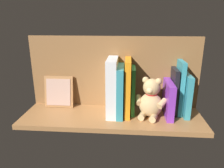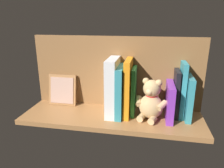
% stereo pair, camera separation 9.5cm
% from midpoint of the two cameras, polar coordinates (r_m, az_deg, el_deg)
% --- Properties ---
extents(ground_plane, '(0.84, 0.27, 0.02)m').
position_cam_midpoint_polar(ground_plane, '(1.01, -2.72, -8.97)').
color(ground_plane, '#9E6B3D').
extents(shelf_back_panel, '(0.84, 0.02, 0.36)m').
position_cam_midpoint_polar(shelf_back_panel, '(1.05, -2.09, 3.18)').
color(shelf_back_panel, brown).
rests_on(shelf_back_panel, ground_plane).
extents(book_0, '(0.03, 0.14, 0.20)m').
position_cam_midpoint_polar(book_0, '(1.01, 17.00, -2.87)').
color(book_0, teal).
rests_on(book_0, ground_plane).
extents(book_1, '(0.02, 0.11, 0.25)m').
position_cam_midpoint_polar(book_1, '(1.01, 15.49, -1.04)').
color(book_1, teal).
rests_on(book_1, ground_plane).
extents(book_2, '(0.02, 0.11, 0.22)m').
position_cam_midpoint_polar(book_2, '(1.01, 14.06, -2.00)').
color(book_2, black).
rests_on(book_2, ground_plane).
extents(book_3, '(0.03, 0.17, 0.16)m').
position_cam_midpoint_polar(book_3, '(0.99, 12.54, -4.04)').
color(book_3, purple).
rests_on(book_3, ground_plane).
extents(teddy_bear, '(0.14, 0.14, 0.19)m').
position_cam_midpoint_polar(teddy_bear, '(0.96, 7.81, -4.31)').
color(teddy_bear, tan).
rests_on(teddy_bear, ground_plane).
extents(book_4, '(0.02, 0.13, 0.22)m').
position_cam_midpoint_polar(book_4, '(0.99, 3.05, -1.77)').
color(book_4, green).
rests_on(book_4, ground_plane).
extents(book_5, '(0.03, 0.16, 0.26)m').
position_cam_midpoint_polar(book_5, '(0.97, 1.50, -0.92)').
color(book_5, orange).
rests_on(book_5, ground_plane).
extents(book_6, '(0.03, 0.17, 0.23)m').
position_cam_midpoint_polar(book_6, '(0.97, -0.47, -1.86)').
color(book_6, teal).
rests_on(book_6, ground_plane).
extents(dictionary_thick_white, '(0.05, 0.17, 0.27)m').
position_cam_midpoint_polar(dictionary_thick_white, '(0.97, -2.98, -0.83)').
color(dictionary_thick_white, silver).
rests_on(dictionary_thick_white, ground_plane).
extents(picture_frame_leaning, '(0.15, 0.04, 0.16)m').
position_cam_midpoint_polar(picture_frame_leaning, '(1.11, -16.73, -2.09)').
color(picture_frame_leaning, '#9E6B3D').
rests_on(picture_frame_leaning, ground_plane).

